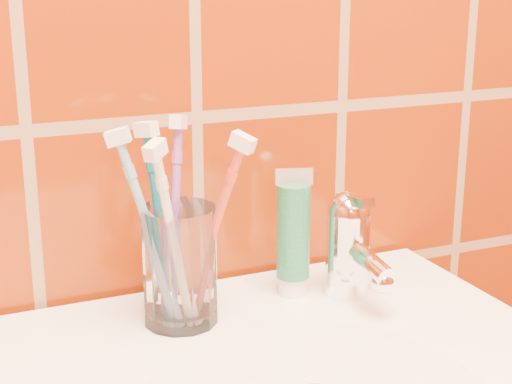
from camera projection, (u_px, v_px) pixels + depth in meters
name	position (u px, v px, depth m)	size (l,w,h in m)	color
glass_tumbler	(180.00, 265.00, 0.79)	(0.08, 0.08, 0.12)	white
toothpaste_tube	(293.00, 237.00, 0.86)	(0.04, 0.04, 0.14)	white
faucet	(350.00, 241.00, 0.85)	(0.05, 0.11, 0.12)	white
toothbrush_0	(175.00, 219.00, 0.80)	(0.05, 0.06, 0.22)	#824AA0
toothbrush_1	(213.00, 232.00, 0.77)	(0.07, 0.08, 0.21)	#B43C26
toothbrush_2	(173.00, 239.00, 0.75)	(0.06, 0.06, 0.21)	silver
toothbrush_3	(150.00, 232.00, 0.77)	(0.07, 0.05, 0.21)	#73A4CC
toothbrush_4	(161.00, 227.00, 0.78)	(0.04, 0.05, 0.21)	#0D5E72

